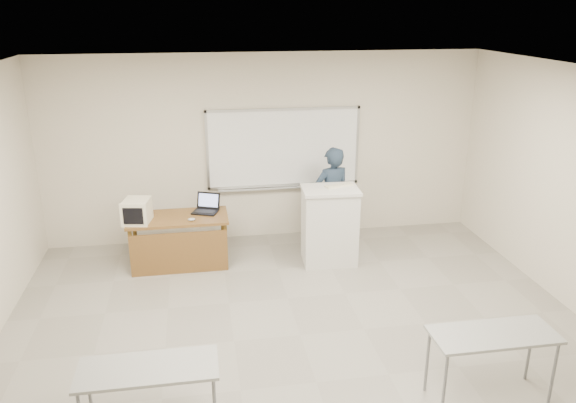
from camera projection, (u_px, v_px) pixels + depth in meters
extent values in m
cube|color=gray|center=(316.00, 383.00, 5.76)|extent=(7.00, 8.00, 0.01)
cube|color=white|center=(284.00, 148.00, 9.01)|extent=(2.40, 0.03, 1.20)
cube|color=#B7BABC|center=(284.00, 109.00, 8.80)|extent=(2.48, 0.04, 0.04)
cube|color=#B7BABC|center=(284.00, 185.00, 9.21)|extent=(2.48, 0.04, 0.04)
cube|color=#B7BABC|center=(207.00, 151.00, 8.81)|extent=(0.04, 0.04, 1.28)
cube|color=#B7BABC|center=(357.00, 145.00, 9.20)|extent=(0.04, 0.04, 1.28)
cube|color=#B7BABC|center=(284.00, 188.00, 9.18)|extent=(2.16, 0.07, 0.02)
cube|color=gray|center=(148.00, 369.00, 4.81)|extent=(1.20, 0.50, 0.03)
cylinder|color=slate|center=(90.00, 396.00, 5.03)|extent=(0.03, 0.03, 0.70)
cylinder|color=slate|center=(213.00, 383.00, 5.20)|extent=(0.03, 0.03, 0.70)
cube|color=gray|center=(494.00, 335.00, 5.31)|extent=(1.20, 0.50, 0.03)
cylinder|color=slate|center=(445.00, 386.00, 5.16)|extent=(0.03, 0.03, 0.70)
cylinder|color=slate|center=(553.00, 374.00, 5.33)|extent=(0.03, 0.03, 0.70)
cylinder|color=slate|center=(427.00, 361.00, 5.53)|extent=(0.03, 0.03, 0.70)
cylinder|color=slate|center=(530.00, 350.00, 5.70)|extent=(0.03, 0.03, 0.70)
cube|color=brown|center=(178.00, 218.00, 8.19)|extent=(1.45, 0.72, 0.04)
cube|color=brown|center=(179.00, 253.00, 8.01)|extent=(1.37, 0.03, 0.63)
cylinder|color=#4F3812|center=(132.00, 253.00, 7.93)|extent=(0.06, 0.06, 0.71)
cylinder|color=#4F3812|center=(226.00, 247.00, 8.13)|extent=(0.06, 0.06, 0.71)
cylinder|color=#4F3812|center=(135.00, 237.00, 8.49)|extent=(0.06, 0.06, 0.71)
cylinder|color=#4F3812|center=(223.00, 231.00, 8.69)|extent=(0.06, 0.06, 0.71)
cube|color=silver|center=(329.00, 227.00, 8.32)|extent=(0.78, 0.56, 1.11)
cube|color=silver|center=(330.00, 190.00, 8.13)|extent=(0.82, 0.60, 0.04)
cube|color=beige|center=(137.00, 210.00, 7.95)|extent=(0.35, 0.37, 0.33)
cube|color=beige|center=(136.00, 215.00, 7.76)|extent=(0.37, 0.04, 0.35)
cube|color=black|center=(136.00, 216.00, 7.74)|extent=(0.28, 0.01, 0.24)
cube|color=black|center=(205.00, 212.00, 8.33)|extent=(0.36, 0.26, 0.02)
cube|color=black|center=(205.00, 211.00, 8.32)|extent=(0.29, 0.15, 0.01)
cube|color=black|center=(204.00, 200.00, 8.44)|extent=(0.36, 0.08, 0.24)
cube|color=#8B9BDC|center=(204.00, 200.00, 8.43)|extent=(0.30, 0.05, 0.19)
ellipsoid|color=#ACAFB4|center=(192.00, 219.00, 8.02)|extent=(0.11, 0.08, 0.04)
cube|color=beige|center=(339.00, 185.00, 8.21)|extent=(0.45, 0.26, 0.02)
imported|color=black|center=(332.00, 198.00, 8.79)|extent=(0.67, 0.52, 1.63)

